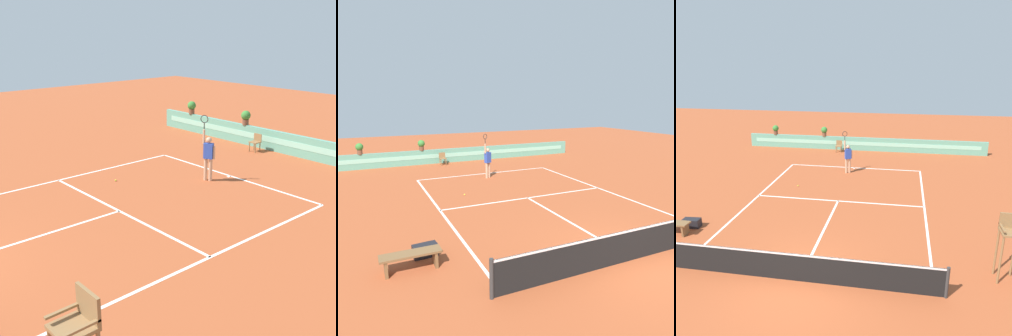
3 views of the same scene
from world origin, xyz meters
The scene contains 11 objects.
ground_plane centered at (0.00, 6.00, 0.00)m, with size 60.00×60.00×0.00m, color #A84C28.
court_lines centered at (0.00, 6.72, 0.00)m, with size 8.32×11.94×0.01m.
net centered at (0.00, 0.00, 0.51)m, with size 8.92×0.10×1.00m.
back_wall_barrier centered at (0.00, 16.39, 0.50)m, with size 18.00×0.21×1.00m.
ball_kid_chair centered at (-1.73, 15.66, 0.48)m, with size 0.44×0.44×0.85m.
bench_courtside centered at (-5.89, 2.04, 0.38)m, with size 1.60×0.44×0.51m.
gear_bag centered at (-5.40, 2.70, 0.18)m, with size 0.70×0.36×0.36m, color black.
tennis_player centered at (-0.25, 10.81, 1.05)m, with size 0.57×0.36×2.58m.
tennis_ball_near_baseline centered at (-2.54, 8.02, 0.03)m, with size 0.07×0.07×0.07m, color #CCE033.
potted_plant_far_left centered at (-6.94, 16.39, 1.41)m, with size 0.48×0.48×0.72m.
potted_plant_left centered at (-3.01, 16.39, 1.41)m, with size 0.48×0.48×0.72m.
Camera 2 is at (-6.83, -6.06, 4.47)m, focal length 34.07 mm.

